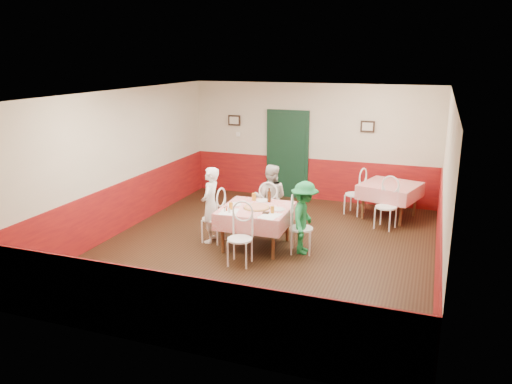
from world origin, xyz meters
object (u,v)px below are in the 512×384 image
(second_table, at_px, (389,201))
(chair_far, at_px, (270,210))
(glass_a, at_px, (231,206))
(glass_b, at_px, (272,210))
(main_table, at_px, (256,227))
(beer_bottle, at_px, (269,196))
(chair_left, at_px, (213,219))
(diner_left, at_px, (211,205))
(diner_far, at_px, (270,198))
(pizza, at_px, (257,207))
(glass_c, at_px, (254,197))
(wallet, at_px, (266,213))
(diner_right, at_px, (304,218))
(chair_second_b, at_px, (386,207))
(chair_near, at_px, (240,239))
(chair_right, at_px, (301,229))
(chair_second_a, at_px, (355,194))

(second_table, distance_m, chair_far, 2.78)
(glass_a, xyz_separation_m, glass_b, (0.76, 0.05, -0.00))
(main_table, distance_m, beer_bottle, 0.66)
(chair_left, bearing_deg, diner_left, -86.65)
(chair_far, bearing_deg, diner_far, -97.18)
(main_table, distance_m, pizza, 0.40)
(glass_c, bearing_deg, wallet, -55.24)
(second_table, height_order, pizza, pizza)
(main_table, relative_size, diner_right, 0.93)
(diner_right, bearing_deg, chair_second_b, -38.19)
(glass_b, distance_m, diner_right, 0.59)
(beer_bottle, relative_size, diner_far, 0.18)
(second_table, height_order, diner_far, diner_far)
(chair_far, xyz_separation_m, diner_right, (0.92, -0.83, 0.21))
(beer_bottle, bearing_deg, chair_near, -94.40)
(chair_near, xyz_separation_m, glass_c, (-0.21, 1.26, 0.38))
(diner_far, relative_size, diner_right, 1.04)
(chair_right, relative_size, glass_b, 7.16)
(diner_right, bearing_deg, main_table, 87.13)
(chair_near, bearing_deg, diner_left, 134.54)
(main_table, distance_m, diner_far, 0.95)
(chair_left, distance_m, diner_right, 1.76)
(glass_b, bearing_deg, chair_left, 170.70)
(chair_second_a, bearing_deg, second_table, 106.40)
(chair_right, bearing_deg, glass_c, 57.36)
(diner_far, bearing_deg, beer_bottle, 99.11)
(chair_right, relative_size, glass_c, 6.33)
(beer_bottle, bearing_deg, diner_left, -157.24)
(chair_second_a, height_order, glass_a, chair_second_a)
(glass_b, bearing_deg, chair_far, 110.67)
(main_table, xyz_separation_m, diner_left, (-0.90, -0.02, 0.34))
(main_table, bearing_deg, chair_second_a, 61.98)
(chair_left, xyz_separation_m, chair_far, (0.83, 0.87, 0.00))
(chair_second_b, relative_size, diner_left, 0.63)
(pizza, xyz_separation_m, diner_left, (-0.93, 0.02, -0.06))
(chair_far, relative_size, diner_left, 0.63)
(pizza, distance_m, glass_c, 0.50)
(chair_near, bearing_deg, main_table, 87.91)
(chair_left, relative_size, chair_far, 1.00)
(chair_second_a, distance_m, diner_right, 2.64)
(main_table, relative_size, wallet, 11.09)
(glass_c, bearing_deg, beer_bottle, -0.27)
(wallet, bearing_deg, chair_left, 166.04)
(chair_right, distance_m, glass_a, 1.32)
(second_table, bearing_deg, chair_left, -138.70)
(main_table, height_order, chair_near, chair_near)
(chair_right, xyz_separation_m, beer_bottle, (-0.73, 0.39, 0.43))
(main_table, relative_size, chair_second_a, 1.36)
(chair_second_b, distance_m, glass_b, 2.74)
(glass_a, relative_size, glass_b, 1.02)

